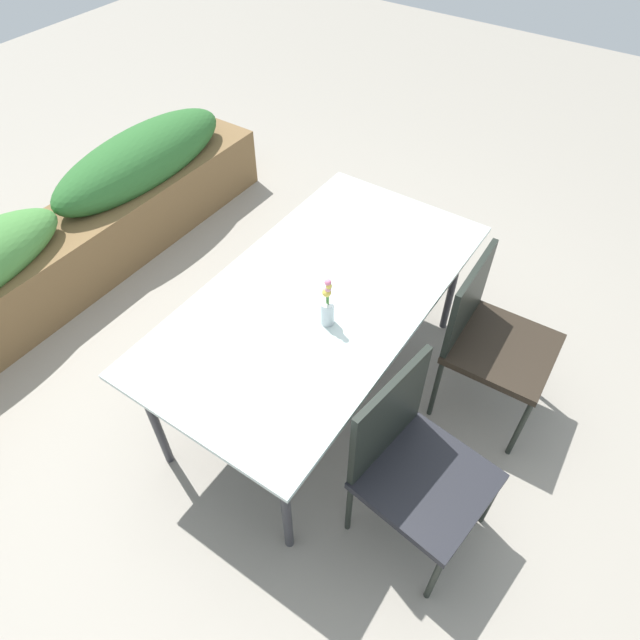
% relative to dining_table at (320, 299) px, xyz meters
% --- Properties ---
extents(ground_plane, '(12.00, 12.00, 0.00)m').
position_rel_dining_table_xyz_m(ground_plane, '(0.01, 0.08, -0.72)').
color(ground_plane, gray).
extents(dining_table, '(1.88, 0.99, 0.77)m').
position_rel_dining_table_xyz_m(dining_table, '(0.00, 0.00, 0.00)').
color(dining_table, '#B2C6C1').
rests_on(dining_table, ground).
extents(chair_near_left, '(0.56, 0.56, 0.94)m').
position_rel_dining_table_xyz_m(chair_near_left, '(-0.41, -0.75, -0.20)').
color(chair_near_left, black).
rests_on(chair_near_left, ground).
extents(chair_near_right, '(0.51, 0.51, 0.93)m').
position_rel_dining_table_xyz_m(chair_near_right, '(0.42, -0.75, -0.18)').
color(chair_near_right, black).
rests_on(chair_near_right, ground).
extents(flower_vase, '(0.06, 0.06, 0.27)m').
position_rel_dining_table_xyz_m(flower_vase, '(-0.15, -0.14, 0.14)').
color(flower_vase, silver).
rests_on(flower_vase, dining_table).
extents(planter_box, '(3.28, 0.51, 0.77)m').
position_rel_dining_table_xyz_m(planter_box, '(-0.15, 1.89, -0.36)').
color(planter_box, brown).
rests_on(planter_box, ground).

